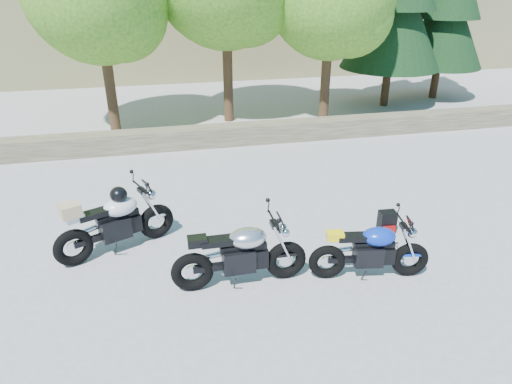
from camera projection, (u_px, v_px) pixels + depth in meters
ground at (257, 264)px, 7.06m from camera, size 90.00×90.00×0.00m
stone_wall at (211, 136)px, 11.78m from camera, size 22.00×0.55×0.50m
silver_bike at (241, 255)px, 6.42m from camera, size 1.96×0.62×0.99m
white_bike at (115, 221)px, 7.18m from camera, size 1.87×0.96×1.10m
blue_bike at (371, 251)px, 6.60m from camera, size 1.77×0.57×0.89m
backpack at (387, 222)px, 7.86m from camera, size 0.30×0.26×0.39m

